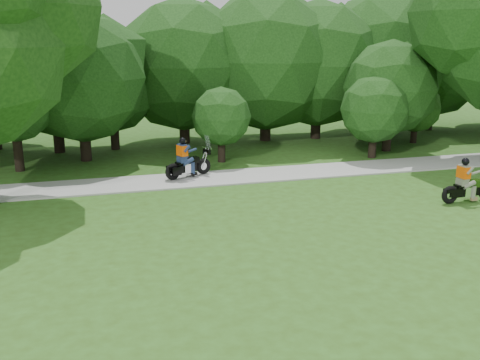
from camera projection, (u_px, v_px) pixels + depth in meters
name	position (u px, v px, depth m)	size (l,w,h in m)	color
ground	(377.00, 248.00, 13.79)	(100.00, 100.00, 0.00)	#304F16
walkway	(274.00, 174.00, 21.23)	(60.00, 2.20, 0.06)	#9D9D98
tree_line	(250.00, 69.00, 26.89)	(40.02, 11.41, 7.78)	black
chopper_motorcycle	(467.00, 186.00, 17.55)	(2.10, 0.56, 1.50)	black
touring_motorcycle	(186.00, 163.00, 20.42)	(1.96, 1.21, 1.57)	black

